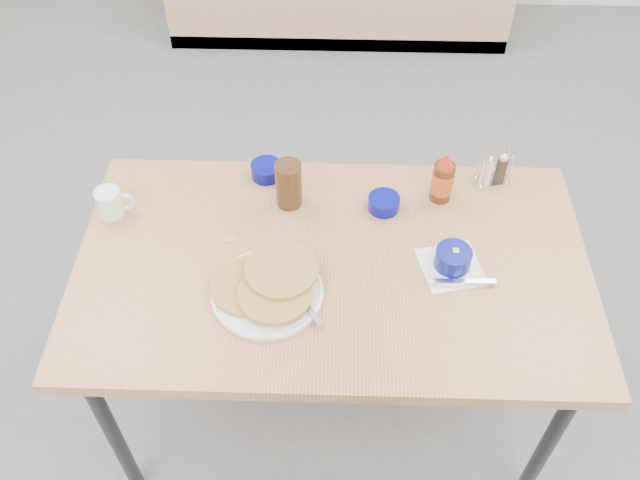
{
  "coord_description": "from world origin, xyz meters",
  "views": [
    {
      "loc": [
        0.0,
        -0.92,
        2.18
      ],
      "look_at": [
        -0.03,
        0.28,
        0.82
      ],
      "focal_mm": 38.0,
      "sensor_mm": 36.0,
      "label": 1
    }
  ],
  "objects_px": {
    "pancake_plate": "(268,288)",
    "condiment_caddy": "(494,170)",
    "creamer_bowl": "(266,170)",
    "amber_tumbler": "(289,184)",
    "coffee_mug": "(111,202)",
    "syrup_bottle": "(443,179)",
    "dining_table": "(332,277)",
    "butter_bowl": "(384,203)",
    "grits_setting": "(453,261)"
  },
  "relations": [
    {
      "from": "condiment_caddy",
      "to": "syrup_bottle",
      "type": "distance_m",
      "value": 0.19
    },
    {
      "from": "grits_setting",
      "to": "coffee_mug",
      "type": "bearing_deg",
      "value": 169.57
    },
    {
      "from": "butter_bowl",
      "to": "amber_tumbler",
      "type": "height_order",
      "value": "amber_tumbler"
    },
    {
      "from": "grits_setting",
      "to": "condiment_caddy",
      "type": "bearing_deg",
      "value": 65.85
    },
    {
      "from": "grits_setting",
      "to": "amber_tumbler",
      "type": "relative_size",
      "value": 1.43
    },
    {
      "from": "dining_table",
      "to": "pancake_plate",
      "type": "xyz_separation_m",
      "value": [
        -0.17,
        -0.11,
        0.08
      ]
    },
    {
      "from": "creamer_bowl",
      "to": "amber_tumbler",
      "type": "relative_size",
      "value": 0.65
    },
    {
      "from": "coffee_mug",
      "to": "dining_table",
      "type": "bearing_deg",
      "value": -14.83
    },
    {
      "from": "dining_table",
      "to": "butter_bowl",
      "type": "relative_size",
      "value": 15.22
    },
    {
      "from": "coffee_mug",
      "to": "amber_tumbler",
      "type": "bearing_deg",
      "value": 6.62
    },
    {
      "from": "coffee_mug",
      "to": "butter_bowl",
      "type": "distance_m",
      "value": 0.78
    },
    {
      "from": "butter_bowl",
      "to": "syrup_bottle",
      "type": "xyz_separation_m",
      "value": [
        0.17,
        0.05,
        0.05
      ]
    },
    {
      "from": "dining_table",
      "to": "syrup_bottle",
      "type": "bearing_deg",
      "value": 39.79
    },
    {
      "from": "pancake_plate",
      "to": "condiment_caddy",
      "type": "distance_m",
      "value": 0.78
    },
    {
      "from": "pancake_plate",
      "to": "grits_setting",
      "type": "xyz_separation_m",
      "value": [
        0.49,
        0.1,
        0.01
      ]
    },
    {
      "from": "butter_bowl",
      "to": "amber_tumbler",
      "type": "xyz_separation_m",
      "value": [
        -0.28,
        0.02,
        0.05
      ]
    },
    {
      "from": "grits_setting",
      "to": "amber_tumbler",
      "type": "height_order",
      "value": "amber_tumbler"
    },
    {
      "from": "coffee_mug",
      "to": "grits_setting",
      "type": "distance_m",
      "value": 0.97
    },
    {
      "from": "creamer_bowl",
      "to": "butter_bowl",
      "type": "relative_size",
      "value": 1.03
    },
    {
      "from": "amber_tumbler",
      "to": "condiment_caddy",
      "type": "bearing_deg",
      "value": 10.52
    },
    {
      "from": "syrup_bottle",
      "to": "creamer_bowl",
      "type": "bearing_deg",
      "value": 171.34
    },
    {
      "from": "amber_tumbler",
      "to": "syrup_bottle",
      "type": "bearing_deg",
      "value": 4.34
    },
    {
      "from": "dining_table",
      "to": "creamer_bowl",
      "type": "relative_size",
      "value": 14.73
    },
    {
      "from": "grits_setting",
      "to": "condiment_caddy",
      "type": "relative_size",
      "value": 1.77
    },
    {
      "from": "coffee_mug",
      "to": "condiment_caddy",
      "type": "relative_size",
      "value": 0.93
    },
    {
      "from": "dining_table",
      "to": "condiment_caddy",
      "type": "height_order",
      "value": "condiment_caddy"
    },
    {
      "from": "coffee_mug",
      "to": "syrup_bottle",
      "type": "relative_size",
      "value": 0.65
    },
    {
      "from": "dining_table",
      "to": "condiment_caddy",
      "type": "relative_size",
      "value": 11.9
    },
    {
      "from": "grits_setting",
      "to": "butter_bowl",
      "type": "distance_m",
      "value": 0.28
    },
    {
      "from": "dining_table",
      "to": "coffee_mug",
      "type": "distance_m",
      "value": 0.67
    },
    {
      "from": "coffee_mug",
      "to": "butter_bowl",
      "type": "bearing_deg",
      "value": 3.14
    },
    {
      "from": "pancake_plate",
      "to": "syrup_bottle",
      "type": "distance_m",
      "value": 0.61
    },
    {
      "from": "pancake_plate",
      "to": "condiment_caddy",
      "type": "bearing_deg",
      "value": 34.8
    },
    {
      "from": "creamer_bowl",
      "to": "condiment_caddy",
      "type": "xyz_separation_m",
      "value": [
        0.68,
        -0.0,
        0.02
      ]
    },
    {
      "from": "grits_setting",
      "to": "amber_tumbler",
      "type": "bearing_deg",
      "value": 152.52
    },
    {
      "from": "pancake_plate",
      "to": "butter_bowl",
      "type": "height_order",
      "value": "pancake_plate"
    },
    {
      "from": "amber_tumbler",
      "to": "coffee_mug",
      "type": "bearing_deg",
      "value": -173.38
    },
    {
      "from": "dining_table",
      "to": "pancake_plate",
      "type": "distance_m",
      "value": 0.21
    },
    {
      "from": "pancake_plate",
      "to": "grits_setting",
      "type": "height_order",
      "value": "grits_setting"
    },
    {
      "from": "creamer_bowl",
      "to": "condiment_caddy",
      "type": "relative_size",
      "value": 0.81
    },
    {
      "from": "condiment_caddy",
      "to": "syrup_bottle",
      "type": "xyz_separation_m",
      "value": [
        -0.16,
        -0.08,
        0.03
      ]
    },
    {
      "from": "pancake_plate",
      "to": "syrup_bottle",
      "type": "bearing_deg",
      "value": 37.52
    },
    {
      "from": "creamer_bowl",
      "to": "amber_tumbler",
      "type": "xyz_separation_m",
      "value": [
        0.08,
        -0.11,
        0.05
      ]
    },
    {
      "from": "amber_tumbler",
      "to": "syrup_bottle",
      "type": "xyz_separation_m",
      "value": [
        0.44,
        0.03,
        -0.0
      ]
    },
    {
      "from": "pancake_plate",
      "to": "coffee_mug",
      "type": "bearing_deg",
      "value": 149.6
    },
    {
      "from": "dining_table",
      "to": "syrup_bottle",
      "type": "height_order",
      "value": "syrup_bottle"
    },
    {
      "from": "dining_table",
      "to": "grits_setting",
      "type": "distance_m",
      "value": 0.33
    },
    {
      "from": "coffee_mug",
      "to": "condiment_caddy",
      "type": "distance_m",
      "value": 1.13
    },
    {
      "from": "coffee_mug",
      "to": "amber_tumbler",
      "type": "height_order",
      "value": "amber_tumbler"
    },
    {
      "from": "butter_bowl",
      "to": "condiment_caddy",
      "type": "height_order",
      "value": "condiment_caddy"
    }
  ]
}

